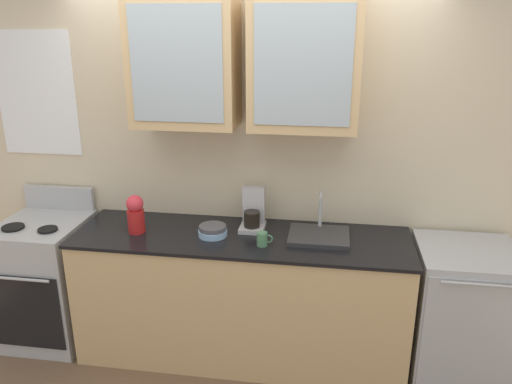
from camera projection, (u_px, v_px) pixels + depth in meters
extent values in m
plane|color=brown|center=(242.00, 351.00, 3.73)|extent=(10.00, 10.00, 0.00)
cube|color=beige|center=(250.00, 161.00, 3.65)|extent=(4.09, 0.10, 2.69)
cube|color=tan|center=(185.00, 62.00, 3.26)|extent=(0.68, 0.36, 0.83)
cube|color=#9EADB7|center=(176.00, 65.00, 3.08)|extent=(0.58, 0.01, 0.70)
cube|color=tan|center=(305.00, 64.00, 3.15)|extent=(0.68, 0.36, 0.83)
cube|color=#9EADB7|center=(303.00, 66.00, 2.97)|extent=(0.58, 0.01, 0.70)
cube|color=white|center=(36.00, 94.00, 3.67)|extent=(0.60, 0.01, 0.89)
cube|color=tan|center=(242.00, 297.00, 3.58)|extent=(2.26, 0.65, 0.90)
cube|color=black|center=(241.00, 237.00, 3.43)|extent=(2.28, 0.67, 0.02)
cube|color=#ADAFB5|center=(48.00, 280.00, 3.79)|extent=(0.58, 0.63, 0.93)
cube|color=black|center=(25.00, 313.00, 3.51)|extent=(0.53, 0.01, 0.56)
cylinder|color=#ADAFB5|center=(16.00, 279.00, 3.39)|extent=(0.46, 0.02, 0.02)
cube|color=#ADAFB5|center=(59.00, 198.00, 3.88)|extent=(0.55, 0.04, 0.18)
cylinder|color=black|center=(13.00, 227.00, 3.54)|extent=(0.15, 0.15, 0.02)
cylinder|color=black|center=(48.00, 229.00, 3.50)|extent=(0.13, 0.13, 0.02)
cube|color=#2D2D30|center=(319.00, 236.00, 3.39)|extent=(0.40, 0.34, 0.03)
cylinder|color=#ADAFB5|center=(320.00, 209.00, 3.47)|extent=(0.02, 0.02, 0.25)
cylinder|color=#ADAFB5|center=(321.00, 195.00, 3.37)|extent=(0.02, 0.12, 0.02)
cylinder|color=#8CB7E0|center=(213.00, 233.00, 3.42)|extent=(0.20, 0.20, 0.04)
cylinder|color=#4C4C54|center=(213.00, 228.00, 3.41)|extent=(0.18, 0.18, 0.04)
cylinder|color=#B21E1E|center=(136.00, 221.00, 3.46)|extent=(0.12, 0.12, 0.16)
sphere|color=#D8333F|center=(135.00, 204.00, 3.42)|extent=(0.12, 0.12, 0.12)
cylinder|color=#4C7F59|center=(262.00, 239.00, 3.27)|extent=(0.07, 0.07, 0.09)
torus|color=#4C7F59|center=(268.00, 239.00, 3.26)|extent=(0.06, 0.01, 0.06)
cube|color=#ADAFB5|center=(461.00, 313.00, 3.37)|extent=(0.63, 0.61, 0.93)
cube|color=#ADAFB5|center=(473.00, 342.00, 3.08)|extent=(0.60, 0.01, 0.83)
cylinder|color=#ADAFB5|center=(483.00, 285.00, 2.92)|extent=(0.48, 0.02, 0.02)
cube|color=#B7B7BC|center=(252.00, 227.00, 3.53)|extent=(0.17, 0.20, 0.03)
cylinder|color=black|center=(252.00, 219.00, 3.48)|extent=(0.11, 0.11, 0.11)
cube|color=#B7B7BC|center=(254.00, 204.00, 3.54)|extent=(0.15, 0.06, 0.26)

